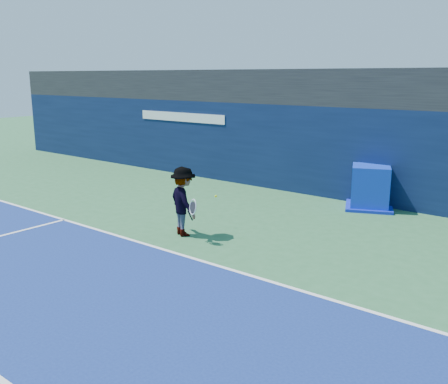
{
  "coord_description": "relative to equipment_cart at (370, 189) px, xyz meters",
  "views": [
    {
      "loc": [
        6.97,
        -4.77,
        3.98
      ],
      "look_at": [
        -0.97,
        5.2,
        1.0
      ],
      "focal_mm": 40.0,
      "sensor_mm": 36.0,
      "label": 1
    }
  ],
  "objects": [
    {
      "name": "stadium_band",
      "position": [
        -1.21,
        1.87,
        3.0
      ],
      "size": [
        36.0,
        3.0,
        1.2
      ],
      "primitive_type": "cube",
      "color": "black",
      "rests_on": "back_wall_assembly"
    },
    {
      "name": "tennis_player",
      "position": [
        -2.64,
        -5.5,
        0.28
      ],
      "size": [
        1.41,
        1.06,
        1.77
      ],
      "color": "white",
      "rests_on": "ground"
    },
    {
      "name": "back_wall_assembly",
      "position": [
        -1.21,
        0.87,
        0.9
      ],
      "size": [
        36.0,
        1.03,
        3.0
      ],
      "color": "#091534",
      "rests_on": "ground"
    },
    {
      "name": "baseline",
      "position": [
        -1.21,
        -6.63,
        -0.59
      ],
      "size": [
        24.0,
        0.1,
        0.01
      ],
      "primitive_type": "cube",
      "color": "white",
      "rests_on": "ground"
    },
    {
      "name": "tennis_ball",
      "position": [
        -2.44,
        -4.46,
        0.25
      ],
      "size": [
        0.07,
        0.07,
        0.07
      ],
      "color": "#BDD317",
      "rests_on": "ground"
    },
    {
      "name": "ground",
      "position": [
        -1.21,
        -9.63,
        -0.6
      ],
      "size": [
        80.0,
        80.0,
        0.0
      ],
      "primitive_type": "plane",
      "color": "#2D653A",
      "rests_on": "ground"
    },
    {
      "name": "equipment_cart",
      "position": [
        0.0,
        0.0,
        0.0
      ],
      "size": [
        1.81,
        1.81,
        1.32
      ],
      "color": "#0D2BB8",
      "rests_on": "ground"
    }
  ]
}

